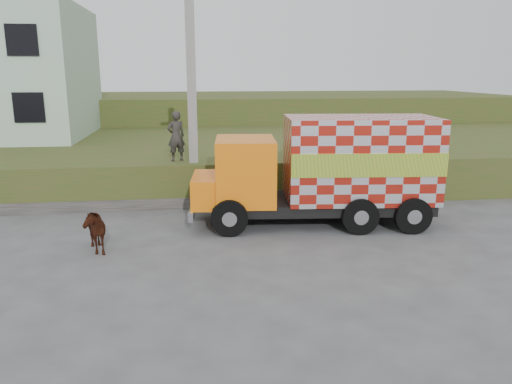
{
  "coord_description": "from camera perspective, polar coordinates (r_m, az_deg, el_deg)",
  "views": [
    {
      "loc": [
        -1.02,
        -12.25,
        4.48
      ],
      "look_at": [
        0.65,
        0.85,
        1.3
      ],
      "focal_mm": 35.0,
      "sensor_mm": 36.0,
      "label": 1
    }
  ],
  "objects": [
    {
      "name": "ground",
      "position": [
        13.09,
        -2.38,
        -6.49
      ],
      "size": [
        120.0,
        120.0,
        0.0
      ],
      "primitive_type": "plane",
      "color": "#474749",
      "rests_on": "ground"
    },
    {
      "name": "utility_pole",
      "position": [
        16.86,
        -7.38,
        12.06
      ],
      "size": [
        1.2,
        0.3,
        8.0
      ],
      "color": "gray",
      "rests_on": "ground"
    },
    {
      "name": "cow",
      "position": [
        13.42,
        -18.26,
        -3.98
      ],
      "size": [
        1.13,
        1.56,
        1.2
      ],
      "primitive_type": "imported",
      "rotation": [
        0.0,
        0.0,
        0.38
      ],
      "color": "#35140D",
      "rests_on": "ground"
    },
    {
      "name": "embankment",
      "position": [
        22.59,
        -4.61,
        3.99
      ],
      "size": [
        40.0,
        12.0,
        1.5
      ],
      "primitive_type": "cube",
      "color": "#304D19",
      "rests_on": "ground"
    },
    {
      "name": "cargo_truck",
      "position": [
        15.0,
        8.12,
        2.55
      ],
      "size": [
        7.37,
        3.01,
        3.21
      ],
      "rotation": [
        0.0,
        0.0,
        -0.08
      ],
      "color": "black",
      "rests_on": "ground"
    },
    {
      "name": "pedestrian",
      "position": [
        17.32,
        -9.12,
        6.32
      ],
      "size": [
        0.73,
        0.61,
        1.71
      ],
      "primitive_type": "imported",
      "rotation": [
        0.0,
        0.0,
        3.52
      ],
      "color": "#2C2B27",
      "rests_on": "embankment"
    },
    {
      "name": "embankment_far",
      "position": [
        34.4,
        -5.62,
        8.51
      ],
      "size": [
        40.0,
        12.0,
        3.0
      ],
      "primitive_type": "cube",
      "color": "#304D19",
      "rests_on": "ground"
    },
    {
      "name": "retaining_strip",
      "position": [
        17.03,
        -10.35,
        -1.24
      ],
      "size": [
        16.0,
        0.5,
        0.4
      ],
      "primitive_type": "cube",
      "color": "#595651",
      "rests_on": "ground"
    }
  ]
}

